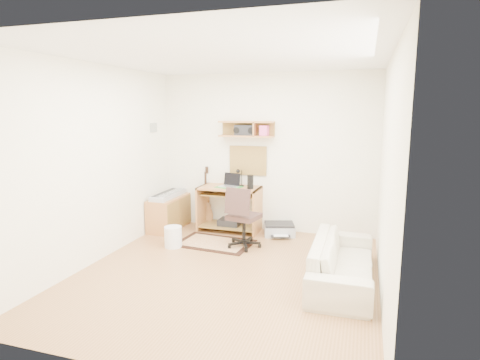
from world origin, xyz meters
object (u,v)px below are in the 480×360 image
(cabinet, at_px, (169,213))
(printer, at_px, (279,230))
(task_chair, at_px, (244,217))
(sofa, at_px, (343,254))
(desk, at_px, (230,209))

(cabinet, bearing_deg, printer, 6.07)
(task_chair, distance_m, sofa, 1.68)
(cabinet, bearing_deg, desk, 9.81)
(cabinet, relative_size, printer, 1.86)
(cabinet, xyz_separation_m, sofa, (2.96, -1.35, 0.07))
(desk, xyz_separation_m, sofa, (1.92, -1.53, -0.03))
(printer, xyz_separation_m, sofa, (1.08, -1.55, 0.26))
(task_chair, height_order, printer, task_chair)
(printer, bearing_deg, cabinet, 168.98)
(task_chair, bearing_deg, cabinet, 172.14)
(task_chair, height_order, cabinet, task_chair)
(task_chair, xyz_separation_m, cabinet, (-1.50, 0.52, -0.19))
(desk, relative_size, sofa, 0.57)
(printer, relative_size, sofa, 0.28)
(sofa, bearing_deg, printer, 34.92)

